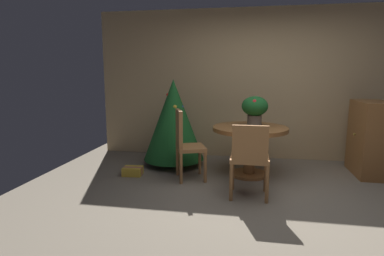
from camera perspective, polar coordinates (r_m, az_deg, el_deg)
The scene contains 9 objects.
ground_plane at distance 3.90m, azimuth 13.97°, elevation -13.25°, with size 6.60×6.60×0.00m, color #756B5B.
back_wall_panel at distance 5.80m, azimuth 13.12°, elevation 7.49°, with size 6.00×0.10×2.60m, color tan.
round_dining_table at distance 4.76m, azimuth 10.23°, elevation -1.84°, with size 1.09×1.09×0.73m.
flower_vase at distance 4.75m, azimuth 11.07°, elevation 3.50°, with size 0.38×0.38×0.44m.
wooden_chair_left at distance 4.53m, azimuth -1.18°, elevation -2.39°, with size 0.51×0.54×1.00m.
wooden_chair_near at distance 3.90m, azimuth 10.20°, elevation -4.91°, with size 0.46×0.42×0.92m.
holiday_tree at distance 5.22m, azimuth -3.29°, elevation 1.48°, with size 0.98×0.98×1.41m.
gift_box_gold at distance 4.91m, azimuth -10.48°, elevation -7.53°, with size 0.30×0.24×0.12m.
wooden_cabinet at distance 5.43m, azimuth 29.03°, elevation -1.62°, with size 0.44×0.81×1.10m.
Camera 1 is at (-0.29, -3.59, 1.51)m, focal length 30.06 mm.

